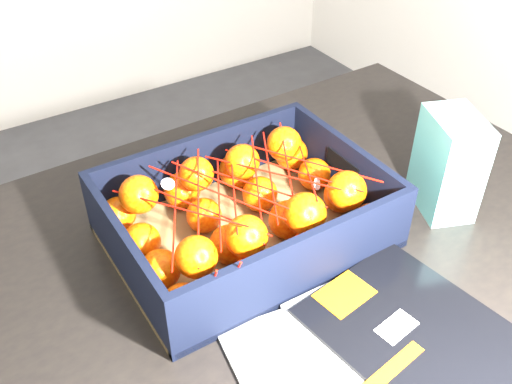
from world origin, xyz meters
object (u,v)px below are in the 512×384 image
magazine_stack (391,357)px  produce_crate (246,221)px  table (266,296)px  retail_carton (448,164)px

magazine_stack → produce_crate: produce_crate is taller
table → retail_carton: 0.36m
table → magazine_stack: magazine_stack is taller
table → magazine_stack: (0.02, -0.25, 0.11)m
table → retail_carton: (0.31, -0.06, 0.18)m
magazine_stack → retail_carton: size_ratio=2.27×
table → retail_carton: retail_carton is taller
magazine_stack → retail_carton: retail_carton is taller
produce_crate → retail_carton: 0.34m
table → produce_crate: size_ratio=3.03×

